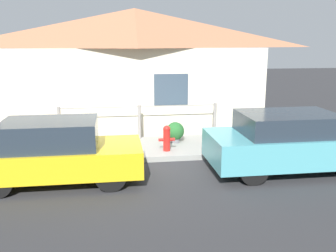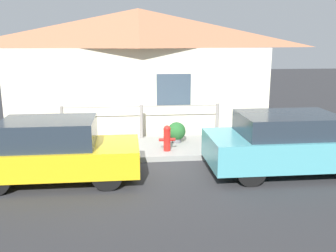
{
  "view_description": "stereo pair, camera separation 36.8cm",
  "coord_description": "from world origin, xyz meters",
  "px_view_note": "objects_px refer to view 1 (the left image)",
  "views": [
    {
      "loc": [
        -0.74,
        -9.33,
        3.17
      ],
      "look_at": [
        0.65,
        0.3,
        0.9
      ],
      "focal_mm": 40.0,
      "sensor_mm": 36.0,
      "label": 1
    },
    {
      "loc": [
        -0.38,
        -9.37,
        3.17
      ],
      "look_at": [
        0.65,
        0.3,
        0.9
      ],
      "focal_mm": 40.0,
      "sensor_mm": 36.0,
      "label": 2
    }
  ],
  "objects_px": {
    "car_left": "(56,152)",
    "fire_hydrant": "(167,138)",
    "car_right": "(292,142)",
    "potted_plant_near_hydrant": "(175,132)"
  },
  "relations": [
    {
      "from": "car_left",
      "to": "potted_plant_near_hydrant",
      "type": "xyz_separation_m",
      "value": [
        3.1,
        2.44,
        -0.24
      ]
    },
    {
      "from": "car_left",
      "to": "fire_hydrant",
      "type": "bearing_deg",
      "value": 30.34
    },
    {
      "from": "car_left",
      "to": "fire_hydrant",
      "type": "xyz_separation_m",
      "value": [
        2.72,
        1.61,
        -0.19
      ]
    },
    {
      "from": "car_right",
      "to": "fire_hydrant",
      "type": "bearing_deg",
      "value": 150.68
    },
    {
      "from": "car_left",
      "to": "car_right",
      "type": "distance_m",
      "value": 5.57
    },
    {
      "from": "car_right",
      "to": "car_left",
      "type": "bearing_deg",
      "value": -179.88
    },
    {
      "from": "potted_plant_near_hydrant",
      "to": "fire_hydrant",
      "type": "bearing_deg",
      "value": -114.34
    },
    {
      "from": "car_right",
      "to": "potted_plant_near_hydrant",
      "type": "height_order",
      "value": "car_right"
    },
    {
      "from": "fire_hydrant",
      "to": "car_left",
      "type": "bearing_deg",
      "value": -149.41
    },
    {
      "from": "potted_plant_near_hydrant",
      "to": "car_left",
      "type": "bearing_deg",
      "value": -141.79
    }
  ]
}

